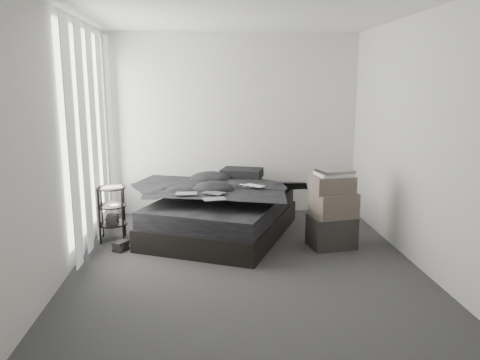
{
  "coord_description": "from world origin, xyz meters",
  "views": [
    {
      "loc": [
        -0.39,
        -4.69,
        1.88
      ],
      "look_at": [
        0.0,
        0.8,
        0.75
      ],
      "focal_mm": 35.0,
      "sensor_mm": 36.0,
      "label": 1
    }
  ],
  "objects": [
    {
      "name": "laptop",
      "position": [
        0.13,
        0.92,
        0.71
      ],
      "size": [
        0.37,
        0.36,
        0.02
      ],
      "primitive_type": "imported",
      "rotation": [
        0.0,
        0.0,
        -0.72
      ],
      "color": "silver",
      "rests_on": "duvet"
    },
    {
      "name": "mattress",
      "position": [
        -0.22,
        1.02,
        0.37
      ],
      "size": [
        2.04,
        2.29,
        0.21
      ],
      "primitive_type": "cube",
      "rotation": [
        0.0,
        0.0,
        -0.4
      ],
      "color": "black",
      "rests_on": "bed"
    },
    {
      "name": "wall_right",
      "position": [
        1.8,
        0.0,
        1.3
      ],
      "size": [
        0.01,
        4.2,
        2.6
      ],
      "primitive_type": "cube",
      "color": "silver",
      "rests_on": "ground"
    },
    {
      "name": "wall_left",
      "position": [
        -1.8,
        0.0,
        1.3
      ],
      "size": [
        0.01,
        4.2,
        2.6
      ],
      "primitive_type": "cube",
      "color": "silver",
      "rests_on": "ground"
    },
    {
      "name": "art_book_white",
      "position": [
        1.05,
        0.47,
        0.87
      ],
      "size": [
        0.43,
        0.36,
        0.04
      ],
      "primitive_type": "cube",
      "rotation": [
        0.0,
        0.0,
        0.16
      ],
      "color": "silver",
      "rests_on": "box_upper"
    },
    {
      "name": "side_stand",
      "position": [
        -1.56,
        0.91,
        0.33
      ],
      "size": [
        0.39,
        0.39,
        0.65
      ],
      "primitive_type": "cylinder",
      "rotation": [
        0.0,
        0.0,
        0.1
      ],
      "color": "black",
      "rests_on": "floor"
    },
    {
      "name": "art_book_snake",
      "position": [
        1.07,
        0.46,
        0.91
      ],
      "size": [
        0.44,
        0.38,
        0.03
      ],
      "primitive_type": "cube",
      "rotation": [
        0.0,
        0.0,
        0.26
      ],
      "color": "silver",
      "rests_on": "art_book_white"
    },
    {
      "name": "curtain_left",
      "position": [
        -1.73,
        0.9,
        1.28
      ],
      "size": [
        0.06,
        2.12,
        2.48
      ],
      "primitive_type": "cube",
      "color": "white",
      "rests_on": "wall_left"
    },
    {
      "name": "pillow_lower",
      "position": [
        0.04,
        1.73,
        0.54
      ],
      "size": [
        0.69,
        0.59,
        0.13
      ],
      "primitive_type": "cube",
      "rotation": [
        0.0,
        0.0,
        -0.4
      ],
      "color": "black",
      "rests_on": "mattress"
    },
    {
      "name": "comic_a",
      "position": [
        -0.64,
        0.63,
        0.7
      ],
      "size": [
        0.25,
        0.17,
        0.01
      ],
      "primitive_type": "cube",
      "rotation": [
        0.0,
        0.0,
        -0.02
      ],
      "color": "black",
      "rests_on": "duvet"
    },
    {
      "name": "box_lower",
      "position": [
        1.05,
        0.47,
        0.19
      ],
      "size": [
        0.56,
        0.47,
        0.37
      ],
      "primitive_type": "cube",
      "rotation": [
        0.0,
        0.0,
        0.16
      ],
      "color": "black",
      "rests_on": "floor"
    },
    {
      "name": "box_upper",
      "position": [
        1.04,
        0.47,
        0.75
      ],
      "size": [
        0.48,
        0.41,
        0.2
      ],
      "primitive_type": "cube",
      "rotation": [
        0.0,
        0.0,
        0.11
      ],
      "color": "#574D45",
      "rests_on": "box_mid"
    },
    {
      "name": "wall_back",
      "position": [
        0.0,
        2.1,
        1.3
      ],
      "size": [
        3.6,
        0.01,
        2.6
      ],
      "primitive_type": "cube",
      "color": "silver",
      "rests_on": "ground"
    },
    {
      "name": "bed",
      "position": [
        -0.22,
        1.02,
        0.13
      ],
      "size": [
        2.12,
        2.37,
        0.26
      ],
      "primitive_type": "cube",
      "rotation": [
        0.0,
        0.0,
        -0.4
      ],
      "color": "black",
      "rests_on": "floor"
    },
    {
      "name": "window_left",
      "position": [
        -1.78,
        0.9,
        1.35
      ],
      "size": [
        0.02,
        2.0,
        2.3
      ],
      "primitive_type": "cube",
      "color": "white",
      "rests_on": "wall_left"
    },
    {
      "name": "duvet",
      "position": [
        -0.24,
        0.98,
        0.59
      ],
      "size": [
        1.97,
        2.09,
        0.23
      ],
      "primitive_type": "imported",
      "rotation": [
        0.0,
        0.0,
        -0.4
      ],
      "color": "black",
      "rests_on": "mattress"
    },
    {
      "name": "box_mid",
      "position": [
        1.07,
        0.46,
        0.51
      ],
      "size": [
        0.54,
        0.47,
        0.28
      ],
      "primitive_type": "cube",
      "rotation": [
        0.0,
        0.0,
        0.23
      ],
      "color": "#574D45",
      "rests_on": "box_lower"
    },
    {
      "name": "floor_books",
      "position": [
        -1.4,
        0.51,
        0.06
      ],
      "size": [
        0.18,
        0.21,
        0.12
      ],
      "primitive_type": "cube",
      "rotation": [
        0.0,
        0.0,
        -0.44
      ],
      "color": "black",
      "rests_on": "floor"
    },
    {
      "name": "comic_b",
      "position": [
        -0.32,
        0.65,
        0.71
      ],
      "size": [
        0.29,
        0.27,
        0.01
      ],
      "primitive_type": "cube",
      "rotation": [
        0.0,
        0.0,
        -0.61
      ],
      "color": "black",
      "rests_on": "duvet"
    },
    {
      "name": "papers",
      "position": [
        -1.55,
        0.9,
        0.66
      ],
      "size": [
        0.29,
        0.25,
        0.01
      ],
      "primitive_type": "cube",
      "rotation": [
        0.0,
        0.0,
        0.28
      ],
      "color": "white",
      "rests_on": "side_stand"
    },
    {
      "name": "wall_front",
      "position": [
        0.0,
        -2.1,
        1.3
      ],
      "size": [
        3.6,
        0.01,
        2.6
      ],
      "primitive_type": "cube",
      "color": "silver",
      "rests_on": "ground"
    },
    {
      "name": "comic_c",
      "position": [
        -0.32,
        0.35,
        0.71
      ],
      "size": [
        0.27,
        0.21,
        0.01
      ],
      "primitive_type": "cube",
      "rotation": [
        0.0,
        0.0,
        0.21
      ],
      "color": "black",
      "rests_on": "duvet"
    },
    {
      "name": "floor",
      "position": [
        0.0,
        0.0,
        0.0
      ],
      "size": [
        3.6,
        4.2,
        0.01
      ],
      "primitive_type": "cube",
      "color": "#333336",
      "rests_on": "ground"
    },
    {
      "name": "ceiling",
      "position": [
        0.0,
        0.0,
        2.6
      ],
      "size": [
        3.6,
        4.2,
        0.01
      ],
      "primitive_type": "cube",
      "color": "white",
      "rests_on": "ground"
    },
    {
      "name": "pillow_upper",
      "position": [
        0.09,
        1.69,
        0.67
      ],
      "size": [
        0.63,
        0.52,
        0.12
      ],
      "primitive_type": "cube",
      "rotation": [
        0.0,
        0.0,
        -0.3
      ],
      "color": "black",
      "rests_on": "pillow_lower"
    }
  ]
}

